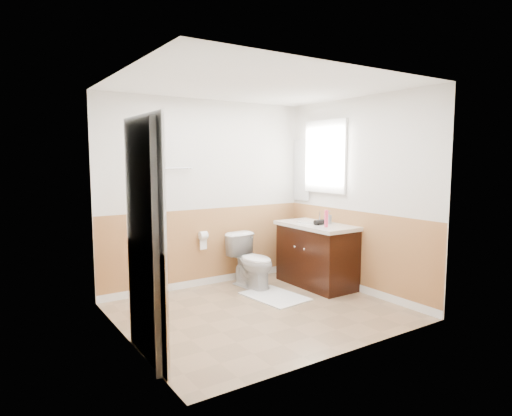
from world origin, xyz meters
TOP-DOWN VIEW (x-y plane):
  - floor at (0.00, 0.00)m, footprint 3.00×3.00m
  - ceiling at (0.00, 0.00)m, footprint 3.00×3.00m
  - wall_back at (0.00, 1.30)m, footprint 3.00×0.00m
  - wall_front at (0.00, -1.30)m, footprint 3.00×0.00m
  - wall_left at (-1.50, 0.00)m, footprint 0.00×3.00m
  - wall_right at (1.50, 0.00)m, footprint 0.00×3.00m
  - wainscot_back at (0.00, 1.29)m, footprint 3.00×0.00m
  - wainscot_front at (0.00, -1.29)m, footprint 3.00×0.00m
  - wainscot_left at (-1.49, 0.00)m, footprint 0.00×2.60m
  - wainscot_right at (1.49, 0.00)m, footprint 0.00×2.60m
  - toilet at (0.43, 0.84)m, footprint 0.48×0.74m
  - bath_mat at (0.43, 0.32)m, footprint 0.64×0.86m
  - vanity_cabinet at (1.21, 0.44)m, footprint 0.55×1.10m
  - vanity_knob_left at (0.91, 0.34)m, footprint 0.03×0.03m
  - vanity_knob_right at (0.91, 0.54)m, footprint 0.03×0.03m
  - countertop at (1.20, 0.44)m, footprint 0.60×1.15m
  - sink_basin at (1.21, 0.59)m, footprint 0.36×0.36m
  - faucet at (1.39, 0.59)m, footprint 0.02×0.02m
  - lotion_bottle at (1.11, 0.15)m, footprint 0.05×0.05m
  - soap_dispenser at (1.33, 0.36)m, footprint 0.10×0.10m
  - hair_dryer_body at (1.16, 0.34)m, footprint 0.14×0.07m
  - hair_dryer_handle at (1.13, 0.32)m, footprint 0.03×0.03m
  - mirror_panel at (1.48, 1.10)m, footprint 0.02×0.35m
  - window_frame at (1.47, 0.59)m, footprint 0.04×0.80m
  - window_glass at (1.49, 0.59)m, footprint 0.01×0.70m
  - door at (-1.40, -0.45)m, footprint 0.29×0.78m
  - door_frame at (-1.48, -0.45)m, footprint 0.02×0.92m
  - door_knob at (-1.34, -0.12)m, footprint 0.06×0.06m
  - towel_bar at (-0.55, 1.25)m, footprint 0.62×0.02m
  - tp_holder_bar at (-0.10, 1.23)m, footprint 0.14×0.02m
  - tp_roll at (-0.10, 1.23)m, footprint 0.10×0.11m
  - tp_sheet at (-0.10, 1.23)m, footprint 0.10×0.01m

SIDE VIEW (x-z plane):
  - floor at x=0.00m, z-range 0.00..0.00m
  - bath_mat at x=0.43m, z-range 0.00..0.02m
  - toilet at x=0.43m, z-range 0.00..0.72m
  - vanity_cabinet at x=1.21m, z-range 0.00..0.80m
  - wainscot_back at x=0.00m, z-range -1.00..2.00m
  - wainscot_front at x=0.00m, z-range -1.00..2.00m
  - wainscot_left at x=-1.49m, z-range -0.80..1.80m
  - wainscot_right at x=1.49m, z-range -0.80..1.80m
  - vanity_knob_left at x=0.91m, z-range 0.53..0.57m
  - vanity_knob_right at x=0.91m, z-range 0.53..0.57m
  - tp_sheet at x=-0.10m, z-range 0.51..0.67m
  - tp_holder_bar at x=-0.10m, z-range 0.69..0.71m
  - tp_roll at x=-0.10m, z-range 0.64..0.76m
  - countertop at x=1.20m, z-range 0.80..0.85m
  - hair_dryer_handle at x=1.13m, z-range 0.82..0.89m
  - sink_basin at x=1.21m, z-range 0.85..0.87m
  - hair_dryer_body at x=1.16m, z-range 0.85..0.92m
  - faucet at x=1.39m, z-range 0.85..0.99m
  - soap_dispenser at x=1.33m, z-range 0.85..1.02m
  - door_knob at x=-1.34m, z-range 0.92..0.98m
  - lotion_bottle at x=1.11m, z-range 0.85..1.07m
  - door at x=-1.40m, z-range 0.00..2.04m
  - door_frame at x=-1.48m, z-range -0.02..2.08m
  - wall_back at x=0.00m, z-range -0.25..2.75m
  - wall_front at x=0.00m, z-range -0.25..2.75m
  - wall_left at x=-1.50m, z-range -0.25..2.75m
  - wall_right at x=1.50m, z-range -0.25..2.75m
  - mirror_panel at x=1.48m, z-range 1.10..2.00m
  - towel_bar at x=-0.55m, z-range 1.59..1.61m
  - window_frame at x=1.47m, z-range 1.25..2.25m
  - window_glass at x=1.49m, z-range 1.30..2.20m
  - ceiling at x=0.00m, z-range 2.50..2.50m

